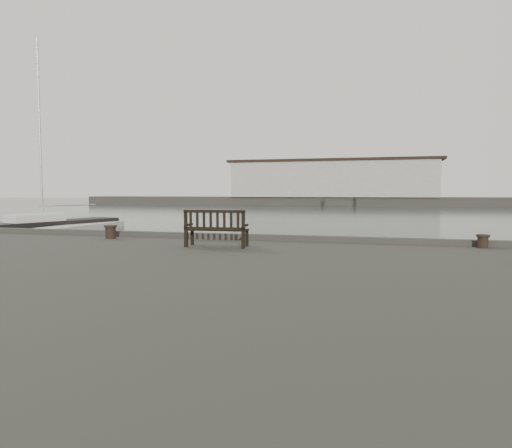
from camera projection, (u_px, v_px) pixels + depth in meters
The scene contains 7 objects.
ground at pixel (274, 288), 14.72m from camera, with size 400.00×400.00×0.00m, color black.
pontoon at pixel (10, 236), 29.65m from camera, with size 2.00×24.00×0.50m, color #ABAA9F.
breakwater at pixel (347, 187), 104.07m from camera, with size 140.00×9.50×12.20m.
bench at pixel (217, 235), 12.77m from camera, with size 1.79×0.72×1.00m.
bollard_left at pixel (111, 232), 15.06m from camera, with size 0.42×0.42×0.44m, color black.
bollard_right at pixel (483, 241), 12.51m from camera, with size 0.35×0.35×0.37m, color black.
yacht_b at pixel (50, 228), 36.58m from camera, with size 5.75×12.26×15.58m.
Camera 1 is at (3.32, -14.16, 3.09)m, focal length 32.00 mm.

